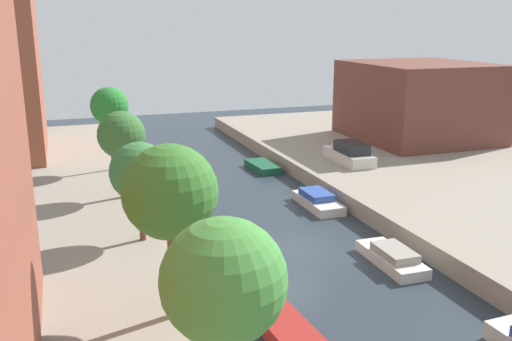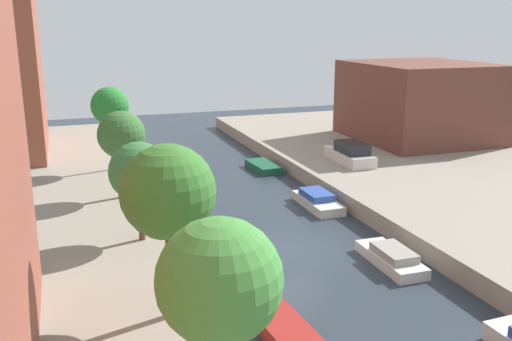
{
  "view_description": "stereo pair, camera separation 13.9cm",
  "coord_description": "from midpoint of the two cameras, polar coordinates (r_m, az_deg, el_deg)",
  "views": [
    {
      "loc": [
        -9.86,
        -22.57,
        10.41
      ],
      "look_at": [
        0.78,
        7.45,
        1.91
      ],
      "focal_mm": 39.16,
      "sensor_mm": 36.0,
      "label": 1
    },
    {
      "loc": [
        -9.73,
        -22.61,
        10.41
      ],
      "look_at": [
        0.78,
        7.45,
        1.91
      ],
      "focal_mm": 39.16,
      "sensor_mm": 36.0,
      "label": 2
    }
  ],
  "objects": [
    {
      "name": "moored_boat_left_4",
      "position": [
        32.66,
        -7.06,
        -3.12
      ],
      "size": [
        1.57,
        4.02,
        0.8
      ],
      "color": "#4C5156",
      "rests_on": "ground_plane"
    },
    {
      "name": "street_tree_4",
      "position": [
        37.14,
        -14.85,
        6.36
      ],
      "size": [
        2.42,
        2.42,
        5.43
      ],
      "color": "brown",
      "rests_on": "quay_left"
    },
    {
      "name": "moored_boat_left_3",
      "position": [
        25.83,
        -4.12,
        -8.04
      ],
      "size": [
        1.64,
        4.28,
        0.81
      ],
      "color": "maroon",
      "rests_on": "ground_plane"
    },
    {
      "name": "moored_boat_right_4",
      "position": [
        40.49,
        0.62,
        0.41
      ],
      "size": [
        1.78,
        3.51,
        0.5
      ],
      "color": "#195638",
      "rests_on": "ground_plane"
    },
    {
      "name": "moored_boat_left_2",
      "position": [
        19.7,
        2.9,
        -15.99
      ],
      "size": [
        1.71,
        3.91,
        0.58
      ],
      "color": "maroon",
      "rests_on": "ground_plane"
    },
    {
      "name": "ground_plane",
      "position": [
        26.73,
        3.64,
        -8.01
      ],
      "size": [
        84.0,
        84.0,
        0.0
      ],
      "primitive_type": "plane",
      "color": "#28333D"
    },
    {
      "name": "moored_boat_right_3",
      "position": [
        32.62,
        6.19,
        -3.08
      ],
      "size": [
        1.6,
        4.03,
        0.89
      ],
      "color": "beige",
      "rests_on": "ground_plane"
    },
    {
      "name": "street_tree_3",
      "position": [
        31.05,
        -13.71,
        3.49
      ],
      "size": [
        2.58,
        2.58,
        4.81
      ],
      "color": "brown",
      "rests_on": "quay_left"
    },
    {
      "name": "street_tree_0",
      "position": [
        12.34,
        -3.66,
        -11.33
      ],
      "size": [
        2.82,
        2.82,
        5.4
      ],
      "color": "brown",
      "rests_on": "quay_left"
    },
    {
      "name": "street_tree_2",
      "position": [
        24.65,
        -11.97,
        -0.17
      ],
      "size": [
        2.61,
        2.61,
        4.45
      ],
      "color": "brown",
      "rests_on": "quay_left"
    },
    {
      "name": "parked_car",
      "position": [
        39.01,
        9.46,
        1.69
      ],
      "size": [
        1.87,
        4.61,
        1.47
      ],
      "color": "beige",
      "rests_on": "quay_right"
    },
    {
      "name": "street_tree_1",
      "position": [
        17.64,
        -9.0,
        -2.26
      ],
      "size": [
        3.04,
        3.04,
        5.8
      ],
      "color": "brown",
      "rests_on": "quay_left"
    },
    {
      "name": "moored_boat_right_2",
      "position": [
        25.64,
        13.59,
        -8.61
      ],
      "size": [
        1.55,
        3.95,
        0.84
      ],
      "color": "beige",
      "rests_on": "ground_plane"
    },
    {
      "name": "low_block_right",
      "position": [
        48.06,
        16.14,
        6.83
      ],
      "size": [
        10.0,
        10.91,
        6.24
      ],
      "primitive_type": "cube",
      "color": "brown",
      "rests_on": "quay_right"
    }
  ]
}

